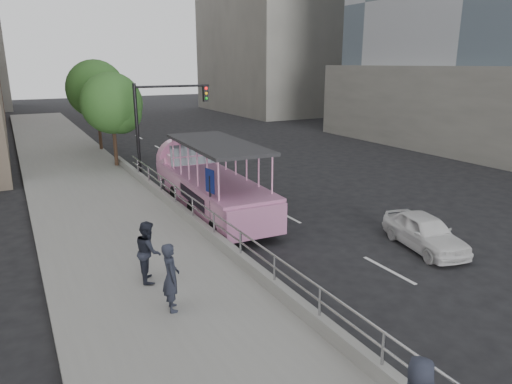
{
  "coord_description": "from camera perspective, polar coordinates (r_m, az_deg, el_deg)",
  "views": [
    {
      "loc": [
        -8.78,
        -11.41,
        6.18
      ],
      "look_at": [
        -1.44,
        2.13,
        1.82
      ],
      "focal_mm": 32.0,
      "sensor_mm": 36.0,
      "label": 1
    }
  ],
  "objects": [
    {
      "name": "pedestrian_mid",
      "position": [
        13.06,
        -13.3,
        -7.2
      ],
      "size": [
        0.8,
        0.95,
        1.73
      ],
      "primitive_type": "imported",
      "rotation": [
        0.0,
        0.0,
        1.39
      ],
      "color": "#232633",
      "rests_on": "sidewalk"
    },
    {
      "name": "street_tree_near",
      "position": [
        27.98,
        -17.35,
        10.27
      ],
      "size": [
        3.52,
        3.52,
        5.72
      ],
      "color": "#321F16",
      "rests_on": "ground"
    },
    {
      "name": "traffic_signal",
      "position": [
        25.07,
        -12.06,
        9.33
      ],
      "size": [
        4.2,
        0.32,
        5.2
      ],
      "color": "black",
      "rests_on": "ground"
    },
    {
      "name": "kerb_wall",
      "position": [
        15.63,
        -5.22,
        -5.64
      ],
      "size": [
        0.24,
        30.0,
        0.36
      ],
      "primitive_type": "cube",
      "color": "#979692",
      "rests_on": "sidewalk"
    },
    {
      "name": "street_tree_far",
      "position": [
        33.86,
        -19.18,
        11.79
      ],
      "size": [
        3.97,
        3.97,
        6.45
      ],
      "color": "#321F16",
      "rests_on": "ground"
    },
    {
      "name": "duck_boat",
      "position": [
        19.79,
        -6.1,
        1.06
      ],
      "size": [
        2.72,
        9.6,
        3.16
      ],
      "color": "black",
      "rests_on": "ground"
    },
    {
      "name": "pedestrian_near",
      "position": [
        11.45,
        -10.59,
        -10.4
      ],
      "size": [
        0.51,
        0.7,
        1.75
      ],
      "primitive_type": "imported",
      "rotation": [
        0.0,
        0.0,
        1.42
      ],
      "color": "#232633",
      "rests_on": "sidewalk"
    },
    {
      "name": "guardrail",
      "position": [
        15.4,
        -5.28,
        -3.35
      ],
      "size": [
        0.07,
        22.0,
        0.71
      ],
      "color": "#ADADB2",
      "rests_on": "kerb_wall"
    },
    {
      "name": "ground",
      "position": [
        15.66,
        8.45,
        -7.6
      ],
      "size": [
        160.0,
        160.0,
        0.0
      ],
      "primitive_type": "plane",
      "color": "black"
    },
    {
      "name": "sidewalk",
      "position": [
        22.44,
        -19.62,
        -0.71
      ],
      "size": [
        5.5,
        80.0,
        0.3
      ],
      "primitive_type": "cube",
      "color": "gray",
      "rests_on": "ground"
    },
    {
      "name": "parking_sign",
      "position": [
        16.23,
        -5.73,
        -0.44
      ],
      "size": [
        0.11,
        0.59,
        2.62
      ],
      "color": "black",
      "rests_on": "ground"
    },
    {
      "name": "car",
      "position": [
        16.72,
        20.35,
        -4.68
      ],
      "size": [
        2.18,
        3.79,
        1.22
      ],
      "primitive_type": "imported",
      "rotation": [
        0.0,
        0.0,
        -0.22
      ],
      "color": "silver",
      "rests_on": "ground"
    }
  ]
}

